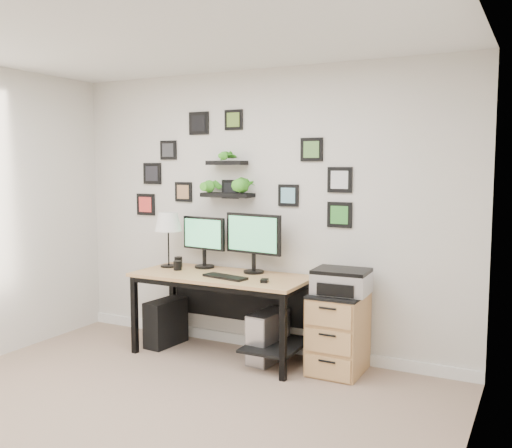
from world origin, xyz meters
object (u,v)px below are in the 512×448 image
Objects in this scene: mug at (178,266)px; pc_tower_black at (166,322)px; file_cabinet at (338,333)px; desk at (227,288)px; table_lamp at (168,223)px; monitor_left at (204,238)px; pc_tower_grey at (268,337)px; monitor_right at (253,238)px; printer at (341,281)px.

pc_tower_black is at bearing 170.53° from mug.
mug is 0.13× the size of file_cabinet.
desk is 3.64× the size of pc_tower_black.
table_lamp is at bearing 179.59° from file_cabinet.
file_cabinet is (1.71, 0.07, 0.12)m from pc_tower_black.
monitor_left is 1.06× the size of pc_tower_grey.
table_lamp reaches higher than mug.
monitor_right is 1.22m from pc_tower_black.
monitor_left is at bearing 18.03° from table_lamp.
file_cabinet is at bearing 3.27° from pc_tower_grey.
table_lamp is 0.79× the size of file_cabinet.
monitor_left is 0.54m from monitor_right.
file_cabinet is at bearing -0.41° from table_lamp.
monitor_left is 0.36m from mug.
pc_tower_grey is at bearing -32.25° from monitor_right.
monitor_right is 1.10× the size of table_lamp.
file_cabinet is at bearing -4.97° from monitor_left.
table_lamp is 1.45m from pc_tower_grey.
printer is at bearing -0.39° from table_lamp.
pc_tower_grey is 0.69× the size of file_cabinet.
table_lamp is at bearing -161.97° from monitor_left.
file_cabinet reaches higher than pc_tower_black.
monitor_left is 0.90m from pc_tower_black.
file_cabinet is 0.44m from printer.
monitor_right reaches higher than desk.
monitor_left reaches higher than pc_tower_black.
desk reaches higher than file_cabinet.
monitor_right is 0.87× the size of file_cabinet.
monitor_left is at bearing 153.07° from desk.
monitor_left is 0.73× the size of file_cabinet.
file_cabinet is (0.85, -0.10, -0.74)m from monitor_right.
pc_tower_black is 1.08m from pc_tower_grey.
printer is (1.75, -0.01, -0.40)m from table_lamp.
table_lamp reaches higher than desk.
printer reaches higher than pc_tower_black.
pc_tower_grey is at bearing -2.56° from table_lamp.
pc_tower_black is at bearing -169.02° from monitor_right.
monitor_right reaches higher than table_lamp.
pc_tower_black is at bearing -149.50° from monitor_left.
pc_tower_black is at bearing -177.72° from file_cabinet.
file_cabinet is 1.46× the size of printer.
printer is at bearing 3.16° from desk.
monitor_left is at bearing 175.13° from printer.
mug is (-0.16, -0.22, -0.24)m from monitor_left.
pc_tower_grey is at bearing 3.10° from desk.
monitor_right is 1.13m from file_cabinet.
mug is 0.19× the size of printer.
table_lamp is 1.20× the size of pc_tower_black.
monitor_left is 1.44m from printer.
mug reaches higher than pc_tower_grey.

